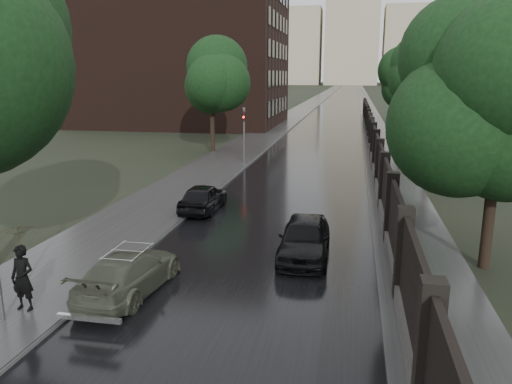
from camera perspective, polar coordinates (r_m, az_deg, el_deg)
name	(u,v)px	position (r m, az deg, el deg)	size (l,w,h in m)	color
road	(347,91)	(198.70, 10.35, 11.32)	(8.00, 420.00, 0.02)	black
sidewalk_left	(331,90)	(198.88, 8.58, 11.41)	(4.00, 420.00, 0.16)	#2D2D2D
verge_right	(361,91)	(198.69, 11.96, 11.26)	(3.00, 420.00, 0.08)	#2D2D2D
fence_right	(372,141)	(40.96, 13.13, 5.68)	(0.45, 75.72, 2.70)	#383533
tree_left_far	(212,87)	(40.15, -5.10, 11.89)	(4.25, 4.25, 7.39)	black
tree_right_a	(500,116)	(17.21, 26.13, 7.79)	(4.08, 4.08, 7.01)	black
tree_right_b	(433,97)	(30.92, 19.56, 10.24)	(4.08, 4.08, 7.01)	black
tree_right_c	(404,88)	(48.80, 16.55, 11.31)	(4.08, 4.08, 7.01)	black
traffic_light	(244,131)	(34.59, -1.37, 6.99)	(0.16, 0.32, 4.00)	#59595E
brick_building	(182,42)	(64.26, -8.49, 16.57)	(24.00, 18.00, 20.00)	black
stalinist_tower	(353,17)	(310.27, 11.02, 19.04)	(92.00, 30.00, 159.00)	tan
volga_sedan	(129,273)	(15.05, -14.30, -8.91)	(1.73, 4.25, 1.23)	#474B3C
hatchback_left	(203,197)	(23.19, -6.05, -0.61)	(1.54, 3.82, 1.30)	black
car_right_near	(305,238)	(17.31, 5.57, -5.25)	(1.68, 4.19, 1.43)	black
pedestrian_umbrella	(19,243)	(14.18, -25.50, -5.30)	(1.08, 1.09, 2.76)	black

